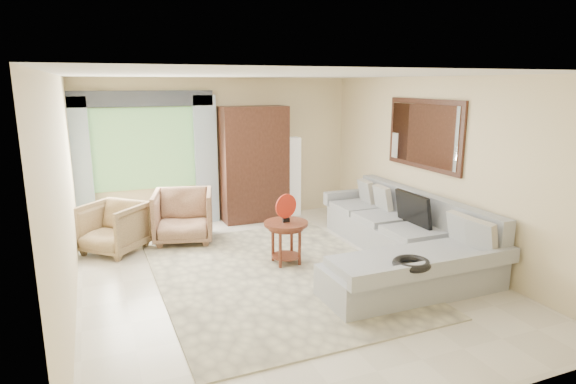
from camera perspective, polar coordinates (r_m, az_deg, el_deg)
name	(u,v)px	position (r m, az deg, el deg)	size (l,w,h in m)	color
ground	(281,276)	(6.49, -0.88, -9.91)	(6.00, 6.00, 0.00)	silver
area_rug	(275,274)	(6.51, -1.52, -9.74)	(3.00, 4.00, 0.02)	beige
sectional_sofa	(402,243)	(7.06, 13.33, -5.91)	(2.30, 3.46, 0.90)	#9A9DA2
tv_screen	(413,209)	(7.19, 14.61, -1.99)	(0.06, 0.74, 0.48)	black
garden_hose	(412,264)	(5.57, 14.45, -8.22)	(0.43, 0.43, 0.09)	black
coffee_table	(286,242)	(6.78, -0.23, -5.96)	(0.62, 0.62, 0.62)	#491E13
red_disc	(286,206)	(6.63, -0.23, -1.68)	(0.34, 0.34, 0.03)	#B32311
armchair_left	(113,228)	(7.71, -20.03, -4.00)	(0.81, 0.84, 0.76)	#998253
armchair_right	(183,216)	(7.90, -12.30, -2.80)	(0.90, 0.93, 0.84)	#9A7254
potted_plant	(110,225)	(8.34, -20.32, -3.66)	(0.46, 0.40, 0.51)	#999999
armoire	(254,164)	(8.85, -4.06, 3.32)	(1.20, 0.55, 2.10)	#321910
floor_lamp	(293,176)	(9.24, 0.57, 1.86)	(0.24, 0.24, 1.50)	silver
window	(144,149)	(8.65, -16.70, 4.93)	(1.80, 0.04, 1.40)	#669E59
curtain_left	(79,168)	(8.56, -23.52, 2.63)	(0.40, 0.08, 2.30)	#9EB7CC
curtain_right	(206,160)	(8.77, -9.69, 3.73)	(0.40, 0.08, 2.30)	#9EB7CC
valance	(141,99)	(8.52, -17.02, 10.54)	(2.40, 0.12, 0.26)	#1E232D
wall_mirror	(424,134)	(7.57, 15.79, 6.60)	(0.05, 1.70, 1.05)	black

